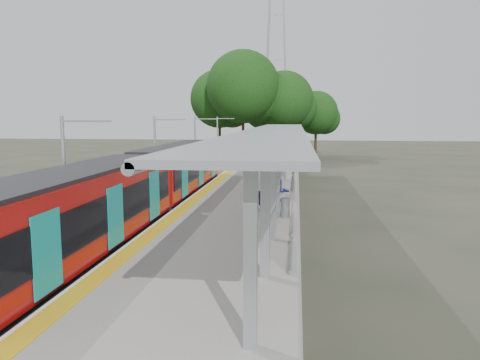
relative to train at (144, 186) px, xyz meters
name	(u,v)px	position (x,y,z in m)	size (l,w,h in m)	color
ground	(176,341)	(4.50, -11.28, -2.05)	(200.00, 200.00, 0.00)	#474438
trackbed	(187,195)	(0.00, 8.72, -1.93)	(3.00, 70.00, 0.24)	#59544C
platform	(253,191)	(4.50, 8.72, -1.55)	(6.00, 50.00, 1.00)	gray
tactile_strip	(215,183)	(1.95, 8.72, -1.04)	(0.60, 50.00, 0.02)	gold
end_fence	(273,149)	(4.50, 33.67, -0.45)	(6.00, 0.10, 1.20)	#9EA0A5
train	(144,186)	(0.00, 0.00, 0.00)	(2.74, 27.60, 3.62)	black
canopy	(275,138)	(6.11, 4.90, 2.15)	(3.27, 38.00, 3.66)	#9EA0A5
pylon	(276,37)	(3.50, 61.72, 16.95)	(8.00, 4.00, 38.00)	#9EA0A5
tree_cluster	(257,97)	(1.98, 40.79, 5.91)	(20.18, 13.87, 13.85)	#382316
catenary_masts	(157,155)	(-1.72, 7.72, 0.86)	(2.08, 48.16, 5.40)	#9EA0A5
bench_near	(270,200)	(6.14, -0.61, -0.46)	(1.10, 1.70, 1.12)	#0E0E48
bench_mid	(278,187)	(6.34, 3.32, -0.46)	(1.10, 1.70, 1.12)	#0E0E48
bench_far	(282,161)	(6.03, 19.86, -0.53)	(0.88, 1.51, 0.99)	#0E0E48
info_pillar_near	(247,192)	(4.96, 0.40, -0.28)	(0.40, 0.40, 1.79)	beige
info_pillar_far	(280,179)	(6.39, 4.70, -0.19)	(0.45, 0.45, 1.99)	beige
litter_bin	(285,208)	(6.86, -1.42, -0.63)	(0.41, 0.41, 0.84)	#9EA0A5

